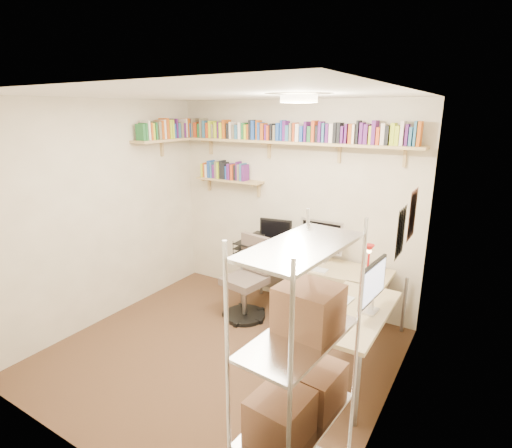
# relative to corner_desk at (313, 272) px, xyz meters

# --- Properties ---
(ground) EXTENTS (3.20, 3.20, 0.00)m
(ground) POSITION_rel_corner_desk_xyz_m (-0.56, -0.96, -0.67)
(ground) COLOR #42301C
(ground) RESTS_ON ground
(room_shell) EXTENTS (3.24, 3.04, 2.52)m
(room_shell) POSITION_rel_corner_desk_xyz_m (-0.55, -0.96, 0.88)
(room_shell) COLOR beige
(room_shell) RESTS_ON ground
(wall_shelves) EXTENTS (3.12, 1.09, 0.80)m
(wall_shelves) POSITION_rel_corner_desk_xyz_m (-0.99, 0.34, 1.35)
(wall_shelves) COLOR tan
(wall_shelves) RESTS_ON ground
(corner_desk) EXTENTS (1.98, 1.73, 1.18)m
(corner_desk) POSITION_rel_corner_desk_xyz_m (0.00, 0.00, 0.00)
(corner_desk) COLOR #CFB786
(corner_desk) RESTS_ON ground
(office_chair) EXTENTS (0.52, 0.53, 0.98)m
(office_chair) POSITION_rel_corner_desk_xyz_m (-0.75, -0.15, -0.26)
(office_chair) COLOR black
(office_chair) RESTS_ON ground
(wire_rack) EXTENTS (0.45, 0.81, 1.80)m
(wire_rack) POSITION_rel_corner_desk_xyz_m (0.81, -2.02, 0.29)
(wire_rack) COLOR silver
(wire_rack) RESTS_ON ground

